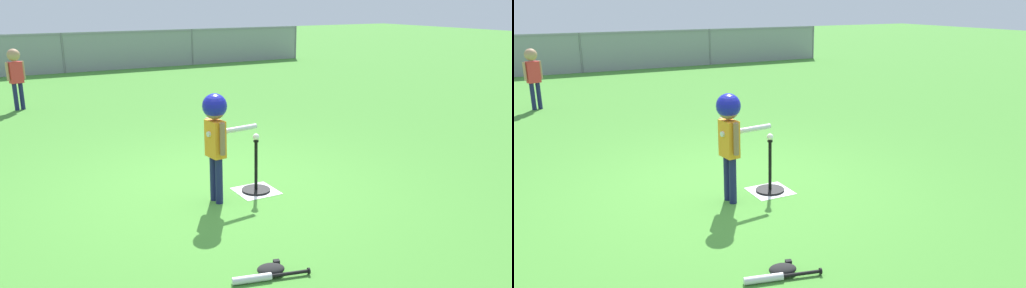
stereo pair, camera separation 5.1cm
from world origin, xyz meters
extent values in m
plane|color=#478C33|center=(0.00, 0.00, 0.00)|extent=(60.00, 60.00, 0.00)
cube|color=white|center=(0.33, -0.31, 0.00)|extent=(0.44, 0.44, 0.01)
cylinder|color=black|center=(0.33, -0.31, 0.01)|extent=(0.32, 0.32, 0.03)
cylinder|color=black|center=(0.33, -0.31, 0.31)|extent=(0.04, 0.04, 0.57)
cylinder|color=black|center=(0.33, -0.31, 0.58)|extent=(0.06, 0.06, 0.02)
sphere|color=white|center=(0.33, -0.31, 0.63)|extent=(0.07, 0.07, 0.07)
cylinder|color=#191E4C|center=(-0.19, -0.32, 0.25)|extent=(0.08, 0.08, 0.50)
cylinder|color=#191E4C|center=(-0.17, -0.43, 0.25)|extent=(0.08, 0.08, 0.50)
cube|color=orange|center=(-0.18, -0.37, 0.69)|extent=(0.16, 0.24, 0.39)
cylinder|color=#8C6647|center=(-0.20, -0.23, 0.72)|extent=(0.06, 0.06, 0.33)
cylinder|color=#8C6647|center=(-0.16, -0.51, 0.72)|extent=(0.06, 0.06, 0.33)
sphere|color=#8C6647|center=(-0.18, -0.37, 1.01)|extent=(0.22, 0.22, 0.22)
sphere|color=#141999|center=(-0.18, -0.37, 1.04)|extent=(0.25, 0.25, 0.25)
cylinder|color=silver|center=(0.03, -0.35, 0.75)|extent=(0.60, 0.13, 0.06)
cylinder|color=#191E4C|center=(-1.54, 5.72, 0.26)|extent=(0.08, 0.08, 0.52)
cylinder|color=#191E4C|center=(-1.65, 5.68, 0.26)|extent=(0.08, 0.08, 0.52)
cube|color=red|center=(-1.60, 5.70, 0.73)|extent=(0.26, 0.20, 0.41)
cylinder|color=tan|center=(-1.46, 5.75, 0.76)|extent=(0.06, 0.06, 0.35)
cylinder|color=tan|center=(-1.73, 5.66, 0.76)|extent=(0.06, 0.06, 0.35)
sphere|color=tan|center=(-1.60, 5.70, 1.06)|extent=(0.23, 0.23, 0.23)
cylinder|color=silver|center=(-0.61, -1.96, 0.03)|extent=(0.31, 0.13, 0.06)
cylinder|color=black|center=(-0.32, -2.03, 0.03)|extent=(0.30, 0.10, 0.03)
cylinder|color=black|center=(-0.17, -2.07, 0.03)|extent=(0.03, 0.05, 0.05)
ellipsoid|color=black|center=(-0.42, -1.91, 0.04)|extent=(0.25, 0.21, 0.07)
cube|color=black|center=(-0.34, -1.86, 0.04)|extent=(0.06, 0.05, 0.06)
cylinder|color=slate|center=(0.00, 10.63, 0.57)|extent=(0.06, 0.06, 1.15)
cylinder|color=slate|center=(4.00, 10.63, 0.57)|extent=(0.06, 0.06, 1.15)
cylinder|color=slate|center=(8.00, 10.63, 0.57)|extent=(0.06, 0.06, 1.15)
cube|color=gray|center=(0.00, 10.63, 1.09)|extent=(16.00, 0.03, 0.03)
cube|color=gray|center=(0.00, 10.63, 0.57)|extent=(16.00, 0.01, 1.15)
camera|label=1|loc=(-2.23, -4.95, 2.07)|focal=35.43mm
camera|label=2|loc=(-2.18, -4.97, 2.07)|focal=35.43mm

